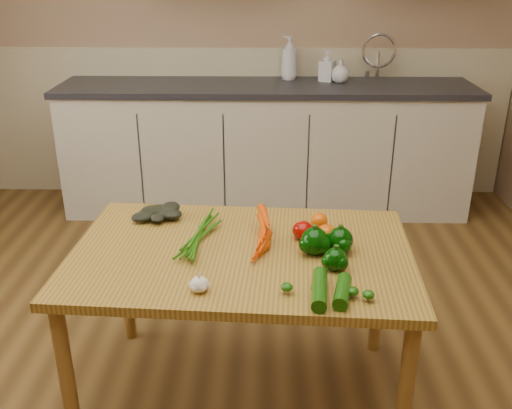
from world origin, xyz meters
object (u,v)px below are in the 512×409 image
object	(u,v)px
carrot_bunch	(242,236)
garlic_bulb	(199,284)
zucchini_b	(320,289)
leafy_greens	(157,210)
tomato_c	(326,233)
soap_bottle_b	(327,66)
pepper_b	(340,240)
tomato_a	(303,230)
pepper_a	(315,241)
pepper_c	(335,259)
zucchini_a	(342,291)
soap_bottle_a	(289,58)
tomato_b	(319,221)
table	(242,268)
soap_bottle_c	(340,71)

from	to	relation	value
carrot_bunch	garlic_bulb	size ratio (longest dim) A/B	3.85
carrot_bunch	zucchini_b	world-z (taller)	carrot_bunch
leafy_greens	tomato_c	bearing A→B (deg)	-15.01
soap_bottle_b	carrot_bunch	bearing A→B (deg)	-168.29
pepper_b	zucchini_b	size ratio (longest dim) A/B	0.45
leafy_greens	tomato_a	distance (m)	0.62
soap_bottle_b	pepper_a	size ratio (longest dim) A/B	2.05
pepper_c	zucchini_a	world-z (taller)	pepper_c
soap_bottle_a	tomato_a	bearing A→B (deg)	34.75
garlic_bulb	zucchini_b	distance (m)	0.39
garlic_bulb	tomato_b	distance (m)	0.65
soap_bottle_a	carrot_bunch	size ratio (longest dim) A/B	1.26
carrot_bunch	leafy_greens	world-z (taller)	leafy_greens
tomato_b	zucchini_b	size ratio (longest dim) A/B	0.33
table	tomato_b	world-z (taller)	tomato_b
leafy_greens	soap_bottle_b	bearing A→B (deg)	64.83
soap_bottle_c	tomato_a	distance (m)	2.03
soap_bottle_c	pepper_a	size ratio (longest dim) A/B	1.57
table	pepper_c	xyz separation A→B (m)	(0.33, -0.14, 0.12)
table	soap_bottle_b	bearing A→B (deg)	79.81
soap_bottle_c	zucchini_a	size ratio (longest dim) A/B	0.97
zucchini_a	tomato_c	bearing A→B (deg)	92.01
soap_bottle_c	pepper_c	size ratio (longest dim) A/B	1.95
table	tomato_c	distance (m)	0.35
tomato_b	zucchini_a	distance (m)	0.52
garlic_bulb	carrot_bunch	bearing A→B (deg)	70.14
garlic_bulb	pepper_b	world-z (taller)	pepper_b
tomato_b	carrot_bunch	bearing A→B (deg)	-155.14
soap_bottle_c	table	bearing A→B (deg)	-129.51
tomato_c	garlic_bulb	bearing A→B (deg)	-140.87
tomato_b	tomato_c	distance (m)	0.12
soap_bottle_b	carrot_bunch	xyz separation A→B (m)	(-0.51, -2.06, -0.29)
pepper_b	carrot_bunch	bearing A→B (deg)	170.29
carrot_bunch	tomato_a	world-z (taller)	tomato_a
tomato_a	tomato_b	size ratio (longest dim) A/B	1.16
soap_bottle_a	soap_bottle_b	distance (m)	0.27
pepper_c	tomato_c	bearing A→B (deg)	92.86
pepper_b	zucchini_a	size ratio (longest dim) A/B	0.58
soap_bottle_b	tomato_b	xyz separation A→B (m)	(-0.21, -1.92, -0.29)
soap_bottle_c	tomato_c	size ratio (longest dim) A/B	2.12
soap_bottle_a	zucchini_b	world-z (taller)	soap_bottle_a
pepper_c	pepper_b	bearing A→B (deg)	76.49
garlic_bulb	pepper_a	world-z (taller)	pepper_a
pepper_a	zucchini_a	distance (m)	0.31
zucchini_b	table	bearing A→B (deg)	130.64
soap_bottle_b	table	bearing A→B (deg)	-167.87
pepper_c	tomato_b	world-z (taller)	pepper_c
pepper_b	soap_bottle_b	bearing A→B (deg)	86.08
garlic_bulb	tomato_c	size ratio (longest dim) A/B	0.81
soap_bottle_c	zucchini_a	xyz separation A→B (m)	(-0.26, -2.39, -0.27)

